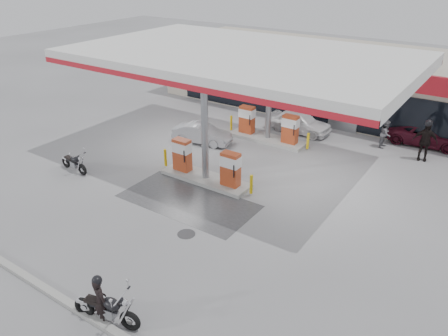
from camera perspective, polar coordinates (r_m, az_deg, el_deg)
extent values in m
plane|color=gray|center=(19.45, -5.88, -3.89)|extent=(90.00, 90.00, 0.00)
cube|color=#4C4C4F|center=(19.17, -4.72, -4.32)|extent=(6.00, 3.00, 0.00)
cylinder|color=#38383A|center=(17.06, -4.94, -8.58)|extent=(0.70, 0.70, 0.01)
cube|color=gray|center=(15.74, -22.80, -14.04)|extent=(28.00, 0.25, 0.15)
cube|color=#AA9D8E|center=(31.72, 13.00, 11.53)|extent=(22.00, 8.00, 4.00)
cube|color=black|center=(28.30, 9.74, 8.79)|extent=(18.00, 0.10, 2.60)
cube|color=red|center=(27.69, 10.01, 12.90)|extent=(22.00, 0.25, 1.00)
cube|color=navy|center=(25.67, 24.43, 9.92)|extent=(3.50, 0.12, 0.80)
cube|color=gray|center=(27.33, 15.37, 6.93)|extent=(1.80, 0.14, 2.20)
cube|color=silver|center=(21.34, 2.27, 14.29)|extent=(16.00, 10.00, 0.60)
cube|color=red|center=(17.49, -6.55, 10.84)|extent=(16.00, 0.12, 0.24)
cube|color=red|center=(25.63, 8.38, 15.66)|extent=(16.00, 0.12, 0.24)
cylinder|color=gray|center=(19.73, -2.52, 5.05)|extent=(0.32, 0.32, 5.00)
cylinder|color=gray|center=(24.54, 5.93, 9.23)|extent=(0.32, 0.32, 5.00)
cube|color=#9E9E99|center=(20.77, -2.39, -1.39)|extent=(4.50, 1.30, 0.18)
cube|color=#A13A1A|center=(21.16, -5.49, 1.74)|extent=(0.85, 0.48, 1.60)
cube|color=#A13A1A|center=(19.65, 0.86, -0.16)|extent=(0.85, 0.48, 1.60)
cube|color=silver|center=(21.00, -5.53, 2.73)|extent=(0.88, 0.52, 0.50)
cube|color=silver|center=(19.47, 0.87, 0.89)|extent=(0.88, 0.52, 0.50)
cylinder|color=gold|center=(22.01, -7.66, 1.35)|extent=(0.14, 0.14, 0.90)
cylinder|color=gold|center=(19.34, 3.57, -2.14)|extent=(0.14, 0.14, 0.90)
cube|color=#9E9E99|center=(25.38, 5.67, 3.83)|extent=(4.50, 1.30, 0.18)
cube|color=#A13A1A|center=(25.70, 3.02, 6.35)|extent=(0.85, 0.48, 1.60)
cube|color=#A13A1A|center=(24.47, 8.64, 5.03)|extent=(0.85, 0.48, 1.60)
cube|color=silver|center=(25.57, 3.04, 7.19)|extent=(0.88, 0.52, 0.50)
cube|color=silver|center=(24.33, 8.70, 5.91)|extent=(0.88, 0.52, 0.50)
cylinder|color=gold|center=(26.40, 0.95, 5.91)|extent=(0.14, 0.14, 0.90)
cylinder|color=gold|center=(24.22, 10.90, 3.50)|extent=(0.14, 0.14, 0.90)
torus|color=black|center=(13.42, -12.17, -18.93)|extent=(0.69, 0.31, 0.67)
torus|color=black|center=(14.15, -17.74, -16.90)|extent=(0.69, 0.31, 0.67)
cube|color=gray|center=(13.68, -14.93, -17.70)|extent=(0.50, 0.37, 0.34)
cube|color=black|center=(13.69, -15.59, -17.13)|extent=(1.01, 0.35, 0.09)
ellipsoid|color=black|center=(13.36, -14.49, -16.81)|extent=(0.70, 0.50, 0.31)
cube|color=black|center=(13.68, -16.49, -16.29)|extent=(0.66, 0.41, 0.11)
cylinder|color=silver|center=(12.98, -13.38, -16.16)|extent=(0.24, 0.84, 0.04)
sphere|color=silver|center=(13.01, -12.80, -16.78)|extent=(0.20, 0.20, 0.20)
cylinder|color=silver|center=(14.12, -16.47, -16.91)|extent=(1.00, 0.33, 0.09)
imported|color=black|center=(13.54, -15.86, -16.31)|extent=(0.65, 0.50, 1.58)
torus|color=black|center=(22.23, -18.00, -0.19)|extent=(0.61, 0.19, 0.60)
torus|color=black|center=(23.31, -19.92, 0.75)|extent=(0.61, 0.19, 0.60)
cube|color=gray|center=(22.70, -18.96, 0.44)|extent=(0.42, 0.27, 0.30)
cube|color=black|center=(22.78, -19.20, 0.77)|extent=(0.90, 0.17, 0.08)
ellipsoid|color=black|center=(22.46, -18.86, 1.07)|extent=(0.58, 0.36, 0.28)
cube|color=black|center=(22.88, -19.53, 1.26)|extent=(0.56, 0.28, 0.10)
cylinder|color=silver|center=(22.10, -18.54, 1.57)|extent=(0.10, 0.76, 0.04)
sphere|color=silver|center=(22.06, -18.32, 1.21)|extent=(0.18, 0.18, 0.18)
cylinder|color=silver|center=(23.20, -19.32, 0.67)|extent=(0.90, 0.15, 0.08)
imported|color=white|center=(26.64, 9.83, 5.97)|extent=(3.87, 1.66, 1.30)
imported|color=slate|center=(25.69, 20.38, 4.20)|extent=(0.60, 0.76, 1.56)
imported|color=#96979D|center=(24.78, -2.88, 4.51)|extent=(3.51, 1.81, 1.10)
imported|color=black|center=(34.56, -2.90, 11.00)|extent=(4.70, 3.03, 1.27)
imported|color=#480F1E|center=(27.00, 24.98, 3.93)|extent=(4.29, 2.24, 1.15)
imported|color=black|center=(24.71, 24.75, 3.18)|extent=(1.29, 0.73, 2.07)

